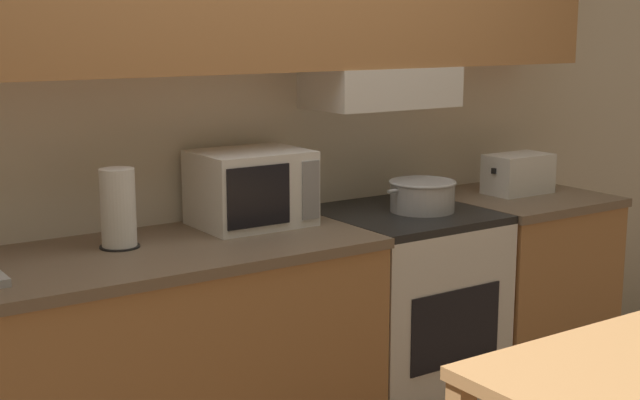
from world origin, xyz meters
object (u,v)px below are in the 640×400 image
microwave (252,188)px  stove_range (402,318)px  toaster (518,173)px  paper_towel_roll (118,209)px  cooking_pot (422,195)px

microwave → stove_range: bearing=-11.8°
toaster → paper_towel_roll: bearing=178.4°
microwave → paper_towel_roll: bearing=-174.2°
toaster → paper_towel_roll: paper_towel_roll is taller
stove_range → microwave: bearing=168.2°
stove_range → paper_towel_roll: 1.30m
stove_range → cooking_pot: size_ratio=2.56×
stove_range → paper_towel_roll: (-1.16, 0.07, 0.58)m
microwave → paper_towel_roll: size_ratio=1.52×
stove_range → cooking_pot: (0.06, -0.04, 0.51)m
cooking_pot → microwave: microwave is taller
paper_towel_roll → cooking_pot: bearing=-5.2°
stove_range → microwave: size_ratio=2.20×
stove_range → paper_towel_roll: bearing=176.4°
stove_range → cooking_pot: bearing=-30.2°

